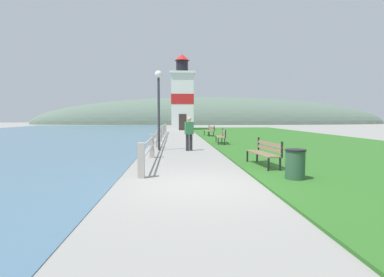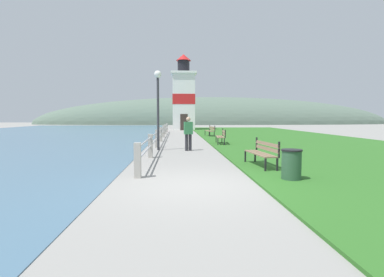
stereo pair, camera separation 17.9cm
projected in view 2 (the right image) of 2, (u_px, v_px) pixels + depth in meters
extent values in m
plane|color=gray|center=(194.00, 186.00, 7.34)|extent=(160.00, 160.00, 0.00)
cube|color=#2D6623|center=(283.00, 139.00, 22.52)|extent=(12.00, 44.57, 0.06)
cube|color=#A8A399|center=(138.00, 160.00, 8.22)|extent=(0.18, 0.18, 0.97)
cube|color=#A8A399|center=(150.00, 146.00, 12.25)|extent=(0.18, 0.18, 0.97)
cube|color=#A8A399|center=(157.00, 139.00, 16.28)|extent=(0.18, 0.18, 0.97)
cube|color=#A8A399|center=(161.00, 134.00, 20.30)|extent=(0.18, 0.18, 0.97)
cube|color=#A8A399|center=(163.00, 131.00, 24.33)|extent=(0.18, 0.18, 0.97)
cube|color=#A8A399|center=(165.00, 129.00, 28.35)|extent=(0.18, 0.18, 0.97)
cube|color=#A8A399|center=(167.00, 128.00, 32.38)|extent=(0.18, 0.18, 0.97)
cylinder|color=#B2B2B7|center=(161.00, 129.00, 20.28)|extent=(0.06, 24.26, 0.06)
cylinder|color=#B2B2B7|center=(161.00, 134.00, 20.30)|extent=(0.06, 24.26, 0.06)
cube|color=#846B51|center=(256.00, 154.00, 9.85)|extent=(0.30, 1.92, 0.04)
cube|color=#846B51|center=(260.00, 154.00, 9.87)|extent=(0.30, 1.92, 0.04)
cube|color=#846B51|center=(264.00, 153.00, 9.89)|extent=(0.30, 1.92, 0.04)
cube|color=#846B51|center=(267.00, 144.00, 9.88)|extent=(0.24, 1.92, 0.11)
cube|color=#846B51|center=(267.00, 149.00, 9.89)|extent=(0.24, 1.92, 0.11)
cube|color=black|center=(265.00, 166.00, 8.93)|extent=(0.05, 0.05, 0.45)
cube|color=black|center=(245.00, 157.00, 10.78)|extent=(0.05, 0.05, 0.45)
cube|color=black|center=(277.00, 165.00, 8.99)|extent=(0.05, 0.05, 0.45)
cube|color=black|center=(255.00, 157.00, 10.84)|extent=(0.05, 0.05, 0.45)
cube|color=black|center=(279.00, 150.00, 8.96)|extent=(0.05, 0.05, 0.49)
cube|color=black|center=(257.00, 144.00, 10.81)|extent=(0.05, 0.05, 0.49)
cube|color=#846B51|center=(218.00, 137.00, 18.04)|extent=(0.25, 1.89, 0.04)
cube|color=#846B51|center=(220.00, 137.00, 18.04)|extent=(0.25, 1.89, 0.04)
cube|color=#846B51|center=(222.00, 137.00, 18.04)|extent=(0.25, 1.89, 0.04)
cube|color=#846B51|center=(224.00, 132.00, 18.01)|extent=(0.19, 1.89, 0.11)
cube|color=#846B51|center=(224.00, 134.00, 18.02)|extent=(0.19, 1.89, 0.11)
cube|color=black|center=(218.00, 142.00, 17.14)|extent=(0.05, 0.05, 0.45)
cube|color=black|center=(216.00, 140.00, 18.98)|extent=(0.05, 0.05, 0.45)
cube|color=black|center=(224.00, 142.00, 17.14)|extent=(0.05, 0.05, 0.45)
cube|color=black|center=(222.00, 140.00, 18.97)|extent=(0.05, 0.05, 0.45)
cube|color=black|center=(225.00, 134.00, 17.10)|extent=(0.05, 0.05, 0.49)
cube|color=black|center=(223.00, 132.00, 18.94)|extent=(0.05, 0.05, 0.49)
cube|color=#846B51|center=(208.00, 131.00, 25.23)|extent=(0.34, 1.83, 0.04)
cube|color=#846B51|center=(209.00, 131.00, 25.26)|extent=(0.34, 1.83, 0.04)
cube|color=#846B51|center=(211.00, 131.00, 25.28)|extent=(0.34, 1.83, 0.04)
cube|color=#846B51|center=(212.00, 127.00, 25.27)|extent=(0.28, 1.83, 0.11)
cube|color=#846B51|center=(212.00, 129.00, 25.29)|extent=(0.28, 1.83, 0.11)
cube|color=black|center=(210.00, 135.00, 24.37)|extent=(0.06, 0.06, 0.45)
cube|color=black|center=(205.00, 133.00, 26.12)|extent=(0.06, 0.06, 0.45)
cube|color=black|center=(214.00, 134.00, 24.43)|extent=(0.06, 0.06, 0.45)
cube|color=black|center=(209.00, 133.00, 26.18)|extent=(0.06, 0.06, 0.45)
cube|color=black|center=(215.00, 129.00, 24.41)|extent=(0.06, 0.06, 0.49)
cube|color=black|center=(210.00, 128.00, 26.16)|extent=(0.06, 0.06, 0.49)
cube|color=white|center=(184.00, 102.00, 37.87)|extent=(2.75, 2.75, 6.97)
cube|color=red|center=(184.00, 100.00, 37.85)|extent=(2.79, 2.79, 1.25)
cube|color=white|center=(184.00, 73.00, 37.61)|extent=(3.16, 3.16, 0.25)
cylinder|color=black|center=(184.00, 67.00, 37.55)|extent=(1.51, 1.51, 1.46)
cone|color=red|center=(184.00, 57.00, 37.46)|extent=(1.89, 1.89, 0.80)
cube|color=#332823|center=(184.00, 122.00, 36.67)|extent=(0.90, 0.06, 2.00)
cylinder|color=#28282D|center=(187.00, 143.00, 14.76)|extent=(0.15, 0.15, 0.82)
cylinder|color=#28282D|center=(190.00, 142.00, 14.81)|extent=(0.15, 0.15, 0.82)
cube|color=#337A47|center=(188.00, 128.00, 14.74)|extent=(0.45, 0.31, 0.61)
sphere|color=tan|center=(188.00, 119.00, 14.70)|extent=(0.22, 0.22, 0.22)
cylinder|color=#2D5138|center=(291.00, 166.00, 7.78)|extent=(0.50, 0.50, 0.80)
cylinder|color=black|center=(292.00, 150.00, 7.75)|extent=(0.54, 0.54, 0.04)
cylinder|color=#333338|center=(158.00, 114.00, 14.95)|extent=(0.12, 0.12, 3.60)
sphere|color=white|center=(158.00, 74.00, 14.80)|extent=(0.36, 0.36, 0.36)
ellipsoid|color=#566B5B|center=(214.00, 124.00, 67.22)|extent=(80.00, 16.00, 12.00)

